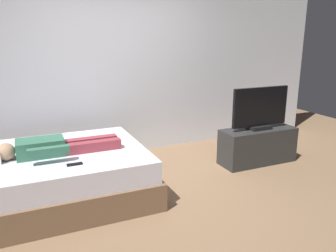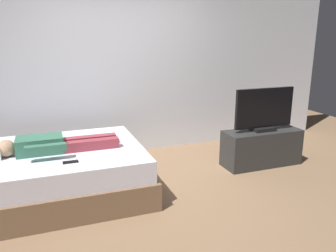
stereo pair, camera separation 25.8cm
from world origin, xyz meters
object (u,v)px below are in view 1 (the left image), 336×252
bed (53,176)px  tv_stand (257,146)px  person (54,147)px  remote (75,164)px  tv (260,109)px

bed → tv_stand: bed is taller
person → remote: size_ratio=8.40×
person → tv_stand: 2.78m
remote → tv: tv is taller
tv_stand → remote: bearing=-170.1°
tv_stand → tv: tv is taller
remote → tv_stand: size_ratio=0.14×
remote → tv: size_ratio=0.17×
tv_stand → person: bearing=-179.0°
person → tv_stand: (2.75, 0.05, -0.37)m
bed → tv: (2.78, -0.01, 0.52)m
remote → tv: bearing=9.9°
tv → person: bearing=-179.0°
person → tv: tv is taller
remote → tv_stand: bearing=9.9°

